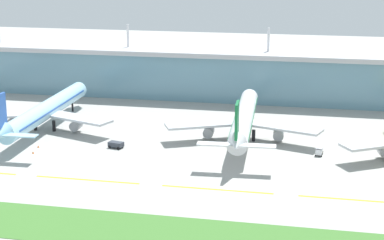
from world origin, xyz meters
TOP-DOWN VIEW (x-y plane):
  - ground_plane at (0.00, 0.00)m, footprint 600.00×600.00m
  - terminal_building at (-0.00, 105.40)m, footprint 288.00×34.00m
  - airliner_near_middle at (-67.14, 43.52)m, footprint 48.78×72.15m
  - airliner_center at (-2.15, 45.60)m, footprint 48.71×69.35m
  - taxiway_stripe_mid_west at (-37.00, 1.04)m, footprint 28.00×0.70m
  - taxiway_stripe_centre at (-3.00, 1.04)m, footprint 28.00×0.70m
  - taxiway_stripe_mid_east at (31.00, 1.04)m, footprint 28.00×0.70m
  - grass_verge at (0.00, -26.39)m, footprint 300.00×18.00m
  - baggage_cart at (21.33, 34.30)m, footprint 2.30×3.76m
  - pushback_tug at (-38.41, 28.96)m, footprint 4.83×3.36m
  - safety_cone_left_wingtip at (-60.39, 18.77)m, footprint 0.56×0.56m
  - safety_cone_nose_front at (-61.37, 24.51)m, footprint 0.56×0.56m

SIDE VIEW (x-z plane):
  - ground_plane at x=0.00m, z-range 0.00..0.00m
  - taxiway_stripe_mid_west at x=-37.00m, z-range 0.00..0.04m
  - taxiway_stripe_centre at x=-3.00m, z-range 0.00..0.04m
  - taxiway_stripe_mid_east at x=31.00m, z-range 0.00..0.04m
  - grass_verge at x=0.00m, z-range 0.00..0.10m
  - safety_cone_left_wingtip at x=-60.39m, z-range 0.00..0.70m
  - safety_cone_nose_front at x=-61.37m, z-range 0.00..0.70m
  - pushback_tug at x=-38.41m, z-range 0.18..2.03m
  - baggage_cart at x=21.33m, z-range 0.02..2.50m
  - airliner_center at x=-2.15m, z-range -3.00..15.90m
  - airliner_near_middle at x=-67.14m, z-range -2.99..15.91m
  - terminal_building at x=0.00m, z-range -4.30..24.15m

